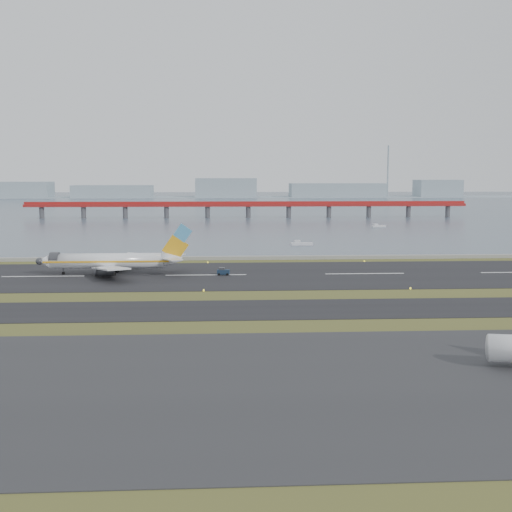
{
  "coord_description": "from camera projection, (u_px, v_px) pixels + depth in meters",
  "views": [
    {
      "loc": [
        3.77,
        -128.21,
        24.62
      ],
      "look_at": [
        12.04,
        22.0,
        5.78
      ],
      "focal_mm": 45.0,
      "sensor_mm": 36.0,
      "label": 1
    }
  ],
  "objects": [
    {
      "name": "taxiway_strip",
      "position": [
        201.0,
        310.0,
        117.98
      ],
      "size": [
        1000.0,
        18.0,
        0.1
      ],
      "primitive_type": "cube",
      "color": "black",
      "rests_on": "ground"
    },
    {
      "name": "apron_strip",
      "position": [
        190.0,
        386.0,
        75.38
      ],
      "size": [
        1000.0,
        50.0,
        0.1
      ],
      "primitive_type": "cube",
      "color": "#2B2B2D",
      "rests_on": "ground"
    },
    {
      "name": "ground",
      "position": [
        203.0,
        298.0,
        129.88
      ],
      "size": [
        1000.0,
        1000.0,
        0.0
      ],
      "primitive_type": "plane",
      "color": "#364318",
      "rests_on": "ground"
    },
    {
      "name": "seawall",
      "position": [
        208.0,
        258.0,
        189.26
      ],
      "size": [
        1000.0,
        2.5,
        1.0
      ],
      "primitive_type": "cube",
      "color": "gray",
      "rests_on": "ground"
    },
    {
      "name": "runway_strip",
      "position": [
        206.0,
        275.0,
        159.6
      ],
      "size": [
        1000.0,
        45.0,
        0.1
      ],
      "primitive_type": "cube",
      "color": "black",
      "rests_on": "ground"
    },
    {
      "name": "workboat_near",
      "position": [
        301.0,
        244.0,
        228.8
      ],
      "size": [
        7.71,
        2.44,
        1.87
      ],
      "rotation": [
        0.0,
        0.0,
        -0.0
      ],
      "color": "silver",
      "rests_on": "ground"
    },
    {
      "name": "workboat_far",
      "position": [
        378.0,
        226.0,
        310.05
      ],
      "size": [
        7.51,
        4.35,
        1.74
      ],
      "rotation": [
        0.0,
        0.0,
        0.31
      ],
      "color": "silver",
      "rests_on": "ground"
    },
    {
      "name": "airliner",
      "position": [
        113.0,
        261.0,
        160.62
      ],
      "size": [
        38.52,
        32.89,
        12.8
      ],
      "color": "white",
      "rests_on": "ground"
    },
    {
      "name": "red_pier",
      "position": [
        248.0,
        205.0,
        377.75
      ],
      "size": [
        260.0,
        5.0,
        10.2
      ],
      "color": "#A31D1C",
      "rests_on": "ground"
    },
    {
      "name": "far_shoreline",
      "position": [
        229.0,
        192.0,
        744.14
      ],
      "size": [
        1400.0,
        80.0,
        60.5
      ],
      "color": "#90A1AA",
      "rests_on": "ground"
    },
    {
      "name": "bay_water",
      "position": [
        217.0,
        203.0,
        585.63
      ],
      "size": [
        1400.0,
        800.0,
        1.3
      ],
      "primitive_type": "cube",
      "color": "#4B596C",
      "rests_on": "ground"
    },
    {
      "name": "pushback_tug",
      "position": [
        223.0,
        272.0,
        159.55
      ],
      "size": [
        3.23,
        2.11,
        1.96
      ],
      "rotation": [
        0.0,
        0.0,
        -0.11
      ],
      "color": "#15263B",
      "rests_on": "ground"
    }
  ]
}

